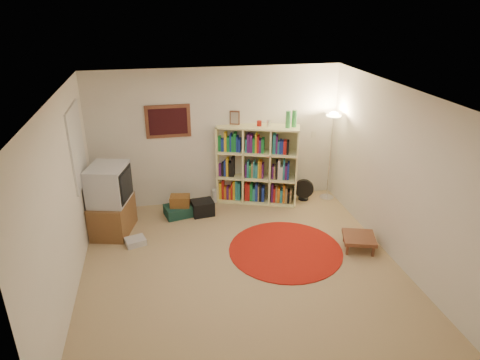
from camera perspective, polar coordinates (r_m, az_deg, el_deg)
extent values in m
cube|color=tan|center=(6.33, 0.18, -11.49)|extent=(4.50, 4.50, 0.02)
cube|color=white|center=(5.30, 0.21, 11.44)|extent=(4.50, 4.50, 0.02)
cube|color=silver|center=(7.78, -3.13, 5.73)|extent=(4.50, 0.02, 2.50)
cube|color=silver|center=(3.82, 7.18, -14.93)|extent=(4.50, 0.02, 2.50)
cube|color=silver|center=(5.74, -22.54, -2.79)|extent=(0.02, 4.50, 2.50)
cube|color=silver|center=(6.50, 20.11, 0.63)|extent=(0.02, 4.50, 2.50)
cube|color=#572D1E|center=(7.59, -9.58, 7.73)|extent=(0.78, 0.04, 0.58)
cube|color=#3A0B11|center=(7.57, -9.57, 7.69)|extent=(0.66, 0.01, 0.46)
cube|color=white|center=(6.81, -20.92, 4.24)|extent=(0.03, 1.00, 1.20)
cube|color=beige|center=(8.23, 9.82, 6.04)|extent=(0.08, 0.01, 0.12)
cube|color=#FFFAAA|center=(8.19, 2.24, -2.65)|extent=(1.53, 0.89, 0.03)
cube|color=#FFFAAA|center=(7.66, 2.41, 7.11)|extent=(1.53, 0.89, 0.03)
cube|color=#FFFAAA|center=(8.00, -2.83, 2.34)|extent=(0.17, 0.41, 1.48)
cube|color=#FFFAAA|center=(7.86, 7.57, 1.78)|extent=(0.17, 0.41, 1.48)
cube|color=#FFFAAA|center=(8.08, 2.48, 2.58)|extent=(1.40, 0.52, 1.48)
cube|color=#FFFAAA|center=(7.92, 0.56, 2.17)|extent=(0.16, 0.39, 1.41)
cube|color=#FFFAAA|center=(7.88, 4.11, 1.97)|extent=(0.16, 0.39, 1.41)
cube|color=#FFFAAA|center=(7.99, 2.30, 0.43)|extent=(1.47, 0.85, 0.03)
cube|color=#FFFAAA|center=(7.81, 2.36, 3.75)|extent=(1.47, 0.85, 0.03)
cube|color=yellow|center=(8.16, -2.55, -1.33)|extent=(0.10, 0.17, 0.32)
cube|color=red|center=(8.14, -2.22, -1.17)|extent=(0.10, 0.17, 0.38)
cube|color=orange|center=(8.16, -1.90, -1.57)|extent=(0.10, 0.17, 0.26)
cube|color=#511A69|center=(8.15, -1.58, -1.59)|extent=(0.09, 0.17, 0.26)
cube|color=orange|center=(8.15, -1.30, -1.67)|extent=(0.09, 0.17, 0.24)
cube|color=red|center=(8.13, -1.03, -1.44)|extent=(0.09, 0.17, 0.31)
cube|color=yellow|center=(8.11, -0.75, -1.29)|extent=(0.09, 0.17, 0.37)
cube|color=teal|center=(8.10, -0.42, -1.27)|extent=(0.10, 0.17, 0.38)
cube|color=teal|center=(8.10, -0.09, -1.40)|extent=(0.10, 0.17, 0.34)
cube|color=#511A69|center=(7.99, -2.60, 1.51)|extent=(0.10, 0.17, 0.24)
cube|color=black|center=(7.98, -2.26, 1.57)|extent=(0.10, 0.17, 0.26)
cube|color=#1A319E|center=(7.96, -1.95, 1.71)|extent=(0.09, 0.17, 0.31)
cube|color=yellow|center=(7.95, -1.64, 1.85)|extent=(0.10, 0.17, 0.35)
cube|color=black|center=(7.95, -1.30, 1.55)|extent=(0.10, 0.17, 0.27)
cube|color=black|center=(7.93, -0.93, 1.85)|extent=(0.10, 0.18, 0.37)
cube|color=#1A8437|center=(7.82, -2.66, 4.94)|extent=(0.10, 0.17, 0.29)
cube|color=#1A319E|center=(7.81, -2.27, 4.75)|extent=(0.11, 0.18, 0.24)
cube|color=yellow|center=(7.79, -1.90, 5.16)|extent=(0.10, 0.17, 0.37)
cube|color=#1A8437|center=(7.79, -1.52, 4.84)|extent=(0.10, 0.18, 0.28)
cube|color=#1A319E|center=(7.78, -1.21, 5.03)|extent=(0.08, 0.17, 0.34)
cube|color=#1A8437|center=(7.78, -0.97, 4.90)|extent=(0.08, 0.17, 0.30)
cube|color=#1A8437|center=(7.76, -0.66, 5.08)|extent=(0.10, 0.18, 0.36)
cube|color=#1A319E|center=(7.76, -0.34, 4.83)|extent=(0.08, 0.17, 0.29)
cube|color=#1A319E|center=(7.77, -0.05, 4.66)|extent=(0.10, 0.17, 0.25)
cube|color=red|center=(8.08, 0.87, -1.41)|extent=(0.10, 0.17, 0.36)
cube|color=red|center=(8.08, 1.20, -1.52)|extent=(0.10, 0.17, 0.33)
cube|color=#1A8437|center=(8.08, 1.55, -1.52)|extent=(0.10, 0.18, 0.34)
cube|color=teal|center=(8.09, 1.89, -1.81)|extent=(0.10, 0.17, 0.25)
cube|color=#1A319E|center=(8.07, 2.24, -1.55)|extent=(0.10, 0.17, 0.34)
cube|color=#91784F|center=(8.07, 2.53, -1.70)|extent=(0.08, 0.17, 0.30)
cube|color=black|center=(8.06, 2.79, -1.59)|extent=(0.09, 0.17, 0.34)
cube|color=#1A319E|center=(8.07, 3.11, -1.78)|extent=(0.10, 0.17, 0.29)
cube|color=#511A69|center=(7.92, 0.85, 1.37)|extent=(0.09, 0.17, 0.25)
cube|color=teal|center=(7.90, 1.11, 1.55)|extent=(0.09, 0.17, 0.31)
cube|color=#1A8437|center=(7.91, 1.39, 1.29)|extent=(0.09, 0.17, 0.24)
cube|color=#91784F|center=(7.90, 1.67, 1.42)|extent=(0.09, 0.17, 0.28)
cube|color=teal|center=(7.89, 1.91, 1.50)|extent=(0.08, 0.17, 0.31)
cube|color=teal|center=(7.89, 2.22, 1.29)|extent=(0.11, 0.18, 0.25)
cube|color=yellow|center=(7.88, 2.55, 1.55)|extent=(0.08, 0.17, 0.33)
cube|color=orange|center=(7.87, 2.81, 1.51)|extent=(0.09, 0.17, 0.33)
cube|color=#511A69|center=(7.88, 3.07, 1.30)|extent=(0.08, 0.17, 0.27)
cube|color=teal|center=(7.75, 0.86, 4.65)|extent=(0.08, 0.17, 0.25)
cube|color=#511A69|center=(7.73, 1.16, 4.97)|extent=(0.10, 0.17, 0.35)
cube|color=#511A69|center=(7.73, 1.53, 4.89)|extent=(0.10, 0.18, 0.33)
cube|color=#1A8437|center=(7.73, 1.89, 4.67)|extent=(0.10, 0.17, 0.28)
cube|color=yellow|center=(7.71, 2.18, 4.94)|extent=(0.08, 0.17, 0.36)
cube|color=red|center=(7.72, 2.44, 4.79)|extent=(0.09, 0.17, 0.32)
cube|color=#511A69|center=(7.72, 2.73, 4.56)|extent=(0.09, 0.17, 0.25)
cube|color=#1A8437|center=(7.71, 3.07, 4.61)|extent=(0.10, 0.17, 0.27)
cube|color=#511A69|center=(8.04, 4.34, -1.62)|extent=(0.09, 0.17, 0.36)
cube|color=red|center=(8.06, 4.62, -1.90)|extent=(0.09, 0.17, 0.28)
cube|color=#91784F|center=(8.05, 4.89, -1.78)|extent=(0.08, 0.17, 0.32)
cube|color=orange|center=(8.05, 5.18, -1.90)|extent=(0.10, 0.17, 0.29)
cube|color=teal|center=(8.06, 5.54, -2.05)|extent=(0.10, 0.17, 0.25)
cube|color=orange|center=(8.03, 5.89, -1.74)|extent=(0.09, 0.17, 0.35)
cube|color=#91784F|center=(8.04, 6.19, -1.93)|extent=(0.09, 0.17, 0.30)
cube|color=black|center=(8.06, 6.49, -2.15)|extent=(0.09, 0.17, 0.23)
cube|color=#91784F|center=(8.05, 6.79, -2.04)|extent=(0.09, 0.17, 0.27)
cube|color=#511A69|center=(7.87, 4.40, 1.14)|extent=(0.09, 0.17, 0.24)
cube|color=#91784F|center=(7.87, 4.65, 1.14)|extent=(0.08, 0.17, 0.25)
cube|color=black|center=(7.85, 4.93, 1.43)|extent=(0.09, 0.17, 0.34)
cube|color=white|center=(7.85, 5.24, 1.50)|extent=(0.09, 0.17, 0.36)
cube|color=white|center=(7.87, 5.56, 1.07)|extent=(0.10, 0.17, 0.24)
cube|color=teal|center=(7.84, 5.89, 1.52)|extent=(0.09, 0.17, 0.38)
cube|color=#511A69|center=(7.86, 6.16, 1.14)|extent=(0.09, 0.17, 0.27)
cube|color=#1A319E|center=(7.85, 6.45, 1.26)|extent=(0.09, 0.17, 0.31)
cube|color=teal|center=(7.69, 4.60, 4.85)|extent=(0.11, 0.18, 0.37)
cube|color=#511A69|center=(7.69, 4.94, 4.73)|extent=(0.09, 0.17, 0.34)
cube|color=teal|center=(7.70, 5.17, 4.36)|extent=(0.08, 0.17, 0.24)
cube|color=#1A319E|center=(7.70, 5.42, 4.42)|extent=(0.09, 0.17, 0.26)
cube|color=#1A319E|center=(7.70, 5.68, 4.37)|extent=(0.09, 0.17, 0.25)
cube|color=red|center=(7.70, 6.02, 4.36)|extent=(0.11, 0.18, 0.25)
cube|color=black|center=(7.69, 6.39, 4.33)|extent=(0.09, 0.17, 0.25)
cube|color=#572D1E|center=(7.70, -0.71, 8.30)|extent=(0.18, 0.08, 0.25)
cube|color=#9E9184|center=(7.68, -0.73, 8.27)|extent=(0.13, 0.06, 0.20)
cylinder|color=#AB180F|center=(7.64, 2.58, 7.56)|extent=(0.11, 0.11, 0.09)
cylinder|color=white|center=(7.63, 3.85, 7.58)|extent=(0.09, 0.09, 0.12)
cylinder|color=#44B157|center=(7.54, 6.43, 8.01)|extent=(0.11, 0.11, 0.30)
cylinder|color=#44B157|center=(7.61, 7.25, 8.11)|extent=(0.11, 0.11, 0.30)
cylinder|color=white|center=(8.45, 11.46, -2.28)|extent=(0.32, 0.32, 0.03)
cylinder|color=white|center=(8.14, 11.91, 2.83)|extent=(0.03, 0.03, 1.58)
cone|color=white|center=(7.90, 12.40, 8.38)|extent=(0.38, 0.38, 0.13)
cylinder|color=#FFD88C|center=(7.90, 12.40, 8.41)|extent=(0.31, 0.31, 0.02)
cylinder|color=black|center=(8.32, 8.44, -2.45)|extent=(0.25, 0.25, 0.03)
cylinder|color=black|center=(8.28, 8.48, -1.89)|extent=(0.05, 0.05, 0.15)
cylinder|color=black|center=(8.21, 8.52, -1.14)|extent=(0.37, 0.20, 0.36)
cube|color=brown|center=(7.33, -16.60, -4.69)|extent=(0.74, 0.91, 0.56)
cube|color=silver|center=(7.08, -17.14, -0.53)|extent=(0.70, 0.78, 0.61)
cube|color=black|center=(6.99, -14.96, -0.59)|extent=(0.16, 0.56, 0.51)
cube|color=black|center=(6.99, -14.91, -0.59)|extent=(0.14, 0.50, 0.44)
cube|color=silver|center=(6.99, -13.77, -7.96)|extent=(0.36, 0.33, 0.10)
cube|color=#13342C|center=(7.70, -7.78, -3.99)|extent=(0.65, 0.50, 0.19)
cube|color=brown|center=(7.60, -8.01, -2.78)|extent=(0.37, 0.30, 0.19)
cube|color=black|center=(7.66, -5.01, -3.69)|extent=(0.41, 0.36, 0.26)
cylinder|color=silver|center=(8.11, -3.33, -2.10)|extent=(0.13, 0.13, 0.24)
cylinder|color=maroon|center=(6.70, 6.07, -9.25)|extent=(1.74, 1.74, 0.02)
cube|color=#572D1E|center=(6.86, 15.60, -7.43)|extent=(0.60, 0.60, 0.06)
cube|color=#572D1E|center=(6.73, 14.12, -8.98)|extent=(0.05, 0.05, 0.17)
cube|color=#572D1E|center=(6.79, 17.33, -9.03)|extent=(0.05, 0.05, 0.17)
cube|color=#572D1E|center=(7.05, 13.76, -7.34)|extent=(0.05, 0.05, 0.17)
cube|color=#572D1E|center=(7.11, 16.82, -7.40)|extent=(0.05, 0.05, 0.17)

